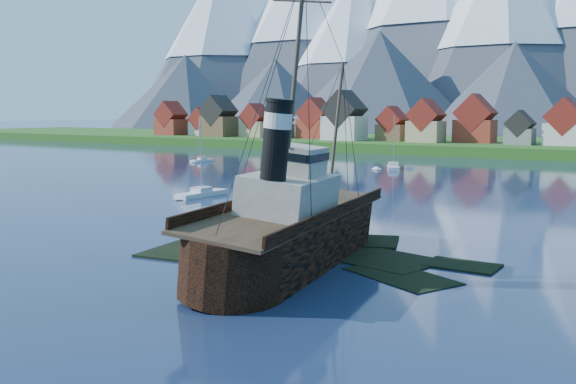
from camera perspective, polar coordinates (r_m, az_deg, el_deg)
The scene contains 8 objects.
ground at distance 58.70m, azimuth -0.49°, elevation -5.69°, with size 1400.00×1400.00×0.00m, color #1A2948.
shoal at distance 59.64m, azimuth 2.08°, elevation -5.83°, with size 31.71×21.24×1.14m.
seawall at distance 183.05m, azimuth 22.77°, elevation 2.58°, with size 600.00×2.50×2.00m, color #3F3D38.
town at distance 210.22m, azimuth 14.91°, elevation 5.89°, with size 250.96×16.69×17.30m.
tugboat_wreck at distance 55.88m, azimuth 1.05°, elevation -3.00°, with size 7.49×32.27×25.57m.
sailboat_a at distance 99.66m, azimuth -7.69°, elevation -0.23°, with size 2.59×9.89×12.04m.
sailboat_b at distance 166.49m, azimuth -7.64°, elevation 2.75°, with size 2.38×7.28×10.38m.
sailboat_c at distance 146.88m, azimuth 9.34°, elevation 2.14°, with size 6.37×9.93×12.65m.
Camera 1 is at (31.31, -47.87, 13.16)m, focal length 40.00 mm.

